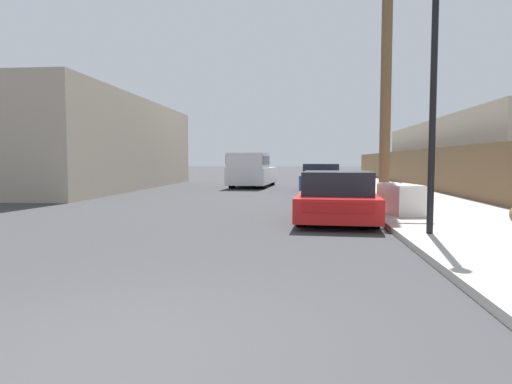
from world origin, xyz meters
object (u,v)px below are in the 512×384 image
parked_sports_car_red (337,198)px  utility_pole (386,62)px  pickup_truck (252,170)px  street_lamp (434,84)px  discarded_fridge (400,199)px  car_parked_mid (321,179)px

parked_sports_car_red → utility_pole: 5.72m
utility_pole → parked_sports_car_red: bearing=-115.8°
parked_sports_car_red → pickup_truck: pickup_truck is taller
utility_pole → street_lamp: utility_pole is taller
pickup_truck → parked_sports_car_red: bearing=108.6°
parked_sports_car_red → pickup_truck: (-3.59, 13.58, 0.36)m
parked_sports_car_red → pickup_truck: 14.05m
discarded_fridge → parked_sports_car_red: bearing=-166.4°
discarded_fridge → utility_pole: bearing=79.1°
utility_pole → street_lamp: bearing=-92.5°
discarded_fridge → utility_pole: 5.06m
parked_sports_car_red → pickup_truck: size_ratio=0.77×
parked_sports_car_red → street_lamp: (1.50, -2.63, 2.31)m
utility_pole → street_lamp: 6.54m
car_parked_mid → utility_pole: bearing=-73.1°
car_parked_mid → street_lamp: 13.42m
parked_sports_car_red → pickup_truck: bearing=108.5°
street_lamp → car_parked_mid: bearing=96.3°
discarded_fridge → street_lamp: 4.07m
car_parked_mid → street_lamp: bearing=-81.0°
discarded_fridge → pickup_truck: 13.93m
car_parked_mid → utility_pole: 8.09m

